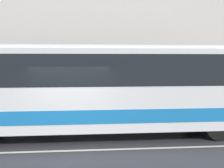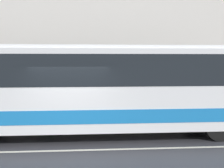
{
  "view_description": "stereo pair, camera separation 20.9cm",
  "coord_description": "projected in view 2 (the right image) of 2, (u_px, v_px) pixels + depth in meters",
  "views": [
    {
      "loc": [
        0.31,
        -9.2,
        2.72
      ],
      "look_at": [
        1.46,
        1.81,
        1.85
      ],
      "focal_mm": 50.0,
      "sensor_mm": 36.0,
      "label": 1
    },
    {
      "loc": [
        0.52,
        -9.22,
        2.72
      ],
      "look_at": [
        1.46,
        1.81,
        1.85
      ],
      "focal_mm": 50.0,
      "sensor_mm": 36.0,
      "label": 2
    }
  ],
  "objects": [
    {
      "name": "sidewalk",
      "position": [
        75.0,
        116.0,
        14.61
      ],
      "size": [
        60.0,
        2.65,
        0.17
      ],
      "color": "#A09E99",
      "rests_on": "ground_plane"
    },
    {
      "name": "lane_stripe",
      "position": [
        68.0,
        150.0,
        9.33
      ],
      "size": [
        54.0,
        0.14,
        0.01
      ],
      "color": "beige",
      "rests_on": "ground_plane"
    },
    {
      "name": "pedestrian_waiting",
      "position": [
        49.0,
        97.0,
        14.92
      ],
      "size": [
        0.36,
        0.36,
        1.67
      ],
      "color": "#1E5933",
      "rests_on": "sidewalk"
    },
    {
      "name": "ground_plane",
      "position": [
        68.0,
        151.0,
        9.33
      ],
      "size": [
        60.0,
        60.0,
        0.0
      ],
      "primitive_type": "plane",
      "color": "#333338"
    },
    {
      "name": "transit_bus",
      "position": [
        87.0,
        85.0,
        11.03
      ],
      "size": [
        12.0,
        2.51,
        3.2
      ],
      "color": "white",
      "rests_on": "ground_plane"
    },
    {
      "name": "building_facade",
      "position": [
        75.0,
        5.0,
        15.65
      ],
      "size": [
        60.0,
        0.35,
        11.35
      ],
      "color": "silver",
      "rests_on": "ground_plane"
    }
  ]
}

